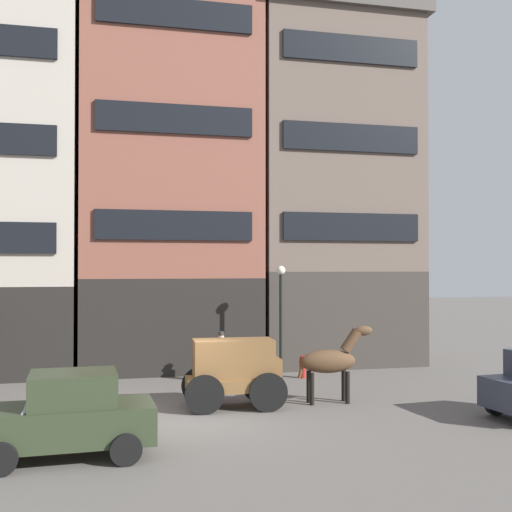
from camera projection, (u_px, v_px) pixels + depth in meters
The scene contains 9 objects.
ground_plane at pixel (189, 419), 16.90m from camera, with size 120.00×120.00×0.00m, color #605B56.
building_center_left at pixel (168, 172), 26.51m from camera, with size 7.46×6.52×16.06m.
building_center_right at pixel (326, 188), 28.11m from camera, with size 7.26×6.52×15.07m.
cargo_wagon at pixel (235, 368), 18.31m from camera, with size 2.97×1.65×1.98m.
draft_horse at pixel (331, 360), 18.98m from camera, with size 2.35×0.69×2.30m.
sedan_dark at pixel (67, 416), 13.46m from camera, with size 3.77×2.00×1.83m.
pedestrian_officer at pixel (221, 355), 22.36m from camera, with size 0.44×0.44×1.79m.
streetlamp_curbside at pixel (281, 306), 22.79m from camera, with size 0.32×0.32×4.12m.
fire_hydrant_curbside at pixel (303, 366), 23.24m from camera, with size 0.24×0.24×0.83m.
Camera 1 is at (-2.14, -16.94, 4.08)m, focal length 44.42 mm.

